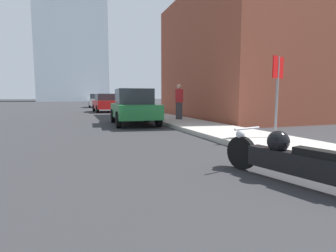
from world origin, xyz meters
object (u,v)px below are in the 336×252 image
object	(u,v)px
parked_car_green	(134,107)
parked_car_silver	(96,101)
pedestrian	(179,101)
motorcycle	(294,159)
stop_sign	(277,83)
parked_car_red	(106,103)

from	to	relation	value
parked_car_green	parked_car_silver	bearing A→B (deg)	92.87
pedestrian	motorcycle	bearing A→B (deg)	-101.97
motorcycle	parked_car_green	xyz separation A→B (m)	(-0.41, 9.21, 0.46)
parked_car_silver	stop_sign	bearing A→B (deg)	-81.21
motorcycle	pedestrian	xyz separation A→B (m)	(2.04, 9.60, 0.71)
parked_car_silver	stop_sign	world-z (taller)	stop_sign
motorcycle	stop_sign	distance (m)	4.05
parked_car_green	parked_car_red	size ratio (longest dim) A/B	1.01
stop_sign	parked_car_green	bearing A→B (deg)	114.13
parked_car_red	stop_sign	xyz separation A→B (m)	(2.86, -17.33, 0.90)
motorcycle	parked_car_green	bearing A→B (deg)	78.12
motorcycle	parked_car_red	bearing A→B (deg)	76.97
parked_car_silver	motorcycle	bearing A→B (deg)	-86.02
parked_car_silver	stop_sign	xyz separation A→B (m)	(2.83, -28.50, 0.85)
parked_car_green	stop_sign	size ratio (longest dim) A/B	1.82
motorcycle	parked_car_silver	bearing A→B (deg)	76.41
motorcycle	pedestrian	size ratio (longest dim) A/B	1.44
stop_sign	parked_car_silver	bearing A→B (deg)	95.67
motorcycle	pedestrian	world-z (taller)	pedestrian
parked_car_green	parked_car_red	world-z (taller)	parked_car_green
parked_car_red	stop_sign	distance (m)	17.59
parked_car_green	parked_car_silver	size ratio (longest dim) A/B	0.89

